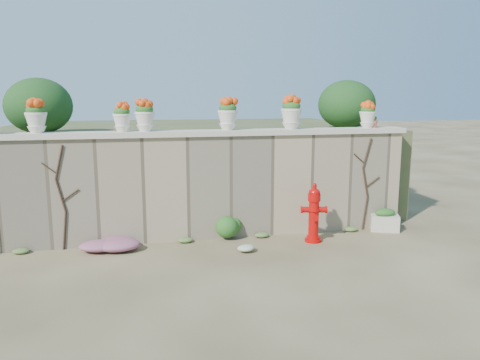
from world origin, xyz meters
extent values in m
plane|color=#4F3F27|center=(0.00, 0.00, 0.00)|extent=(80.00, 80.00, 0.00)
cube|color=#998566|center=(0.00, 1.80, 1.00)|extent=(8.00, 0.40, 2.00)
cube|color=beige|center=(0.00, 1.80, 2.05)|extent=(8.10, 0.52, 0.10)
cube|color=#384C23|center=(0.00, 5.00, 1.00)|extent=(9.00, 6.00, 2.00)
ellipsoid|color=#143814|center=(-3.20, 3.00, 2.55)|extent=(1.30, 1.30, 1.10)
ellipsoid|color=#143814|center=(3.40, 3.00, 2.55)|extent=(1.30, 1.30, 1.10)
cylinder|color=black|center=(-2.66, 1.58, 0.35)|extent=(0.12, 0.04, 0.70)
cylinder|color=black|center=(-2.69, 1.58, 1.00)|extent=(0.17, 0.04, 0.61)
cylinder|color=black|center=(-2.67, 1.58, 1.60)|extent=(0.18, 0.04, 0.61)
cylinder|color=black|center=(-2.52, 1.58, 1.00)|extent=(0.30, 0.02, 0.22)
cylinder|color=black|center=(-2.85, 1.58, 1.50)|extent=(0.25, 0.02, 0.21)
cylinder|color=black|center=(3.24, 1.58, 0.35)|extent=(0.12, 0.04, 0.70)
cylinder|color=black|center=(3.22, 1.58, 1.00)|extent=(0.17, 0.04, 0.61)
cylinder|color=black|center=(3.23, 1.58, 1.60)|extent=(0.18, 0.04, 0.61)
cylinder|color=black|center=(3.38, 1.58, 1.00)|extent=(0.30, 0.02, 0.22)
cylinder|color=black|center=(3.05, 1.58, 1.50)|extent=(0.25, 0.02, 0.21)
cylinder|color=#B80807|center=(1.89, 1.05, 0.03)|extent=(0.32, 0.32, 0.06)
cylinder|color=#B80807|center=(1.89, 1.05, 0.46)|extent=(0.19, 0.19, 0.71)
cylinder|color=#B80807|center=(1.89, 1.05, 0.63)|extent=(0.24, 0.24, 0.05)
cylinder|color=#B80807|center=(1.89, 1.05, 0.87)|extent=(0.24, 0.24, 0.14)
ellipsoid|color=#B80807|center=(1.89, 1.05, 0.98)|extent=(0.22, 0.22, 0.16)
cylinder|color=#B80807|center=(1.89, 1.05, 1.07)|extent=(0.08, 0.08, 0.11)
cylinder|color=#B80807|center=(1.74, 1.08, 0.63)|extent=(0.18, 0.14, 0.11)
cylinder|color=#B80807|center=(2.05, 1.01, 0.63)|extent=(0.18, 0.14, 0.11)
cylinder|color=#B80807|center=(1.87, 0.92, 0.51)|extent=(0.12, 0.13, 0.10)
cube|color=beige|center=(3.60, 1.41, 0.16)|extent=(0.65, 0.52, 0.33)
ellipsoid|color=#1E5119|center=(3.60, 1.41, 0.38)|extent=(0.50, 0.41, 0.17)
ellipsoid|color=#1E5119|center=(0.35, 1.55, 0.28)|extent=(0.59, 0.53, 0.56)
ellipsoid|color=#CE2998|center=(-1.92, 1.33, 0.14)|extent=(1.01, 0.68, 0.27)
ellipsoid|color=white|center=(0.49, 0.71, 0.09)|extent=(0.51, 0.41, 0.18)
ellipsoid|color=#1E5119|center=(-3.04, 1.80, 2.50)|extent=(0.32, 0.32, 0.19)
ellipsoid|color=#DE410D|center=(-3.04, 1.80, 2.58)|extent=(0.28, 0.28, 0.20)
ellipsoid|color=#1E5119|center=(-1.57, 1.80, 2.46)|extent=(0.29, 0.29, 0.17)
ellipsoid|color=#DE410D|center=(-1.57, 1.80, 2.53)|extent=(0.25, 0.25, 0.18)
ellipsoid|color=#1E5119|center=(-1.17, 1.80, 2.50)|extent=(0.32, 0.32, 0.19)
ellipsoid|color=#DE410D|center=(-1.17, 1.80, 2.58)|extent=(0.28, 0.28, 0.20)
ellipsoid|color=#1E5119|center=(0.39, 1.80, 2.52)|extent=(0.33, 0.33, 0.20)
ellipsoid|color=#DE410D|center=(0.39, 1.80, 2.60)|extent=(0.29, 0.29, 0.21)
ellipsoid|color=#1E5119|center=(1.66, 1.80, 2.55)|extent=(0.36, 0.36, 0.21)
ellipsoid|color=#DE410D|center=(1.66, 1.80, 2.64)|extent=(0.31, 0.31, 0.22)
ellipsoid|color=#1E5119|center=(3.31, 1.80, 2.47)|extent=(0.29, 0.29, 0.18)
ellipsoid|color=#DE410D|center=(3.31, 1.80, 2.54)|extent=(0.26, 0.26, 0.18)
ellipsoid|color=#1E5119|center=(3.43, 1.80, 2.28)|extent=(0.17, 0.17, 0.12)
camera|label=1|loc=(-1.35, -7.04, 2.75)|focal=35.00mm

